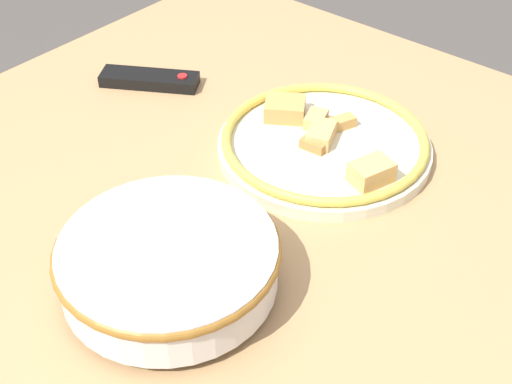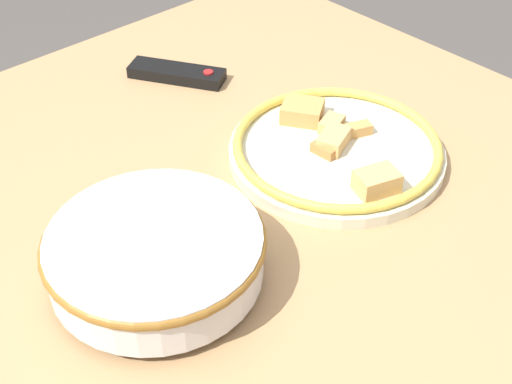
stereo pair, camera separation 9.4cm
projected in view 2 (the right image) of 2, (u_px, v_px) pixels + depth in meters
name	position (u px, v px, depth m)	size (l,w,h in m)	color
dining_table	(170.00, 252.00, 1.02)	(1.31, 1.00, 0.72)	tan
noodle_bowl	(155.00, 254.00, 0.84)	(0.27, 0.27, 0.07)	silver
food_plate	(336.00, 149.00, 1.05)	(0.32, 0.32, 0.05)	beige
tv_remote	(177.00, 73.00, 1.24)	(0.13, 0.17, 0.02)	black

